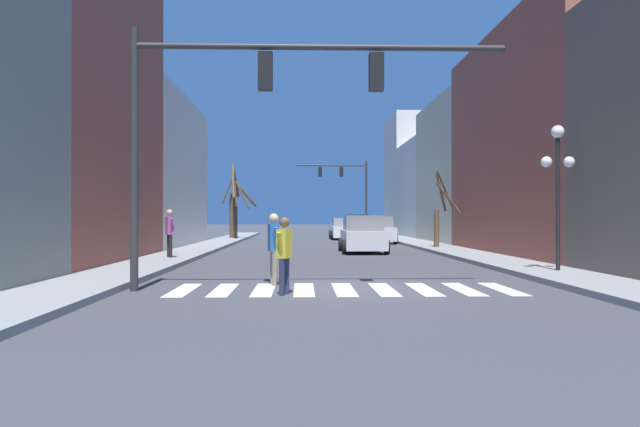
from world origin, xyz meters
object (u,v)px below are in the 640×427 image
at_px(car_parked_left_mid, 363,235).
at_px(pedestrian_crossing_street, 170,229).
at_px(car_parked_right_mid, 377,231).
at_px(car_parked_left_far, 345,229).
at_px(street_tree_right_far, 440,215).
at_px(street_lamp_right_corner, 558,167).
at_px(pedestrian_on_right_sidewalk, 284,249).
at_px(street_tree_left_far, 237,210).
at_px(street_tree_left_near, 233,202).
at_px(pedestrian_waiting_at_curb, 274,243).
at_px(traffic_signal_near, 251,96).
at_px(car_at_intersection, 358,226).
at_px(traffic_signal_far, 346,182).

distance_m(car_parked_left_mid, pedestrian_crossing_street, 9.29).
bearing_deg(car_parked_right_mid, car_parked_left_mid, 169.55).
bearing_deg(car_parked_left_far, street_tree_right_far, -165.66).
height_order(street_lamp_right_corner, pedestrian_on_right_sidewalk, street_lamp_right_corner).
bearing_deg(street_tree_right_far, street_tree_left_far, 131.27).
distance_m(car_parked_left_far, street_tree_left_near, 8.27).
bearing_deg(pedestrian_crossing_street, car_parked_left_mid, 99.90).
xyz_separation_m(street_lamp_right_corner, pedestrian_waiting_at_curb, (-7.81, -2.22, -2.00)).
height_order(traffic_signal_near, car_parked_left_mid, traffic_signal_near).
height_order(car_parked_left_far, pedestrian_waiting_at_curb, pedestrian_waiting_at_curb).
height_order(pedestrian_crossing_street, street_tree_left_near, street_tree_left_near).
bearing_deg(car_parked_right_mid, street_lamp_right_corner, -173.39).
xyz_separation_m(car_parked_left_far, car_at_intersection, (1.52, 6.27, 0.11)).
relative_size(car_parked_right_mid, pedestrian_waiting_at_curb, 2.63).
relative_size(traffic_signal_far, pedestrian_on_right_sidewalk, 3.97).
bearing_deg(car_parked_left_far, pedestrian_waiting_at_curb, 172.79).
bearing_deg(traffic_signal_far, pedestrian_waiting_at_curb, -96.68).
height_order(car_at_intersection, street_tree_left_near, street_tree_left_near).
distance_m(pedestrian_waiting_at_curb, street_tree_left_far, 28.89).
distance_m(car_parked_left_far, pedestrian_crossing_street, 23.48).
relative_size(car_parked_left_mid, street_tree_right_far, 1.08).
bearing_deg(street_tree_left_near, street_lamp_right_corner, -66.04).
xyz_separation_m(car_parked_left_far, street_tree_left_far, (-7.63, -1.54, 1.41)).
height_order(car_parked_left_mid, car_at_intersection, car_at_intersection).
xyz_separation_m(car_parked_right_mid, street_tree_right_far, (2.17, -7.83, 0.94)).
bearing_deg(pedestrian_crossing_street, car_parked_right_mid, 123.63).
distance_m(car_at_intersection, pedestrian_crossing_street, 29.90).
xyz_separation_m(traffic_signal_far, car_parked_right_mid, (0.80, -15.21, -3.88)).
bearing_deg(pedestrian_crossing_street, street_tree_left_near, 155.21).
bearing_deg(pedestrian_crossing_street, pedestrian_on_right_sidewalk, -0.51).
bearing_deg(car_parked_left_mid, street_lamp_right_corner, -158.70).
height_order(traffic_signal_near, car_at_intersection, traffic_signal_near).
distance_m(pedestrian_crossing_street, street_tree_right_far, 13.96).
xyz_separation_m(traffic_signal_near, car_at_intersection, (5.78, 37.51, -3.47)).
xyz_separation_m(car_parked_right_mid, pedestrian_on_right_sidewalk, (-5.03, -25.39, 0.19)).
distance_m(car_parked_left_mid, street_tree_left_near, 17.64).
bearing_deg(car_parked_left_far, car_parked_right_mid, -167.03).
distance_m(traffic_signal_far, car_parked_right_mid, 15.72).
height_order(street_lamp_right_corner, street_tree_left_far, street_tree_left_far).
relative_size(traffic_signal_near, traffic_signal_far, 1.29).
bearing_deg(traffic_signal_far, pedestrian_crossing_street, -105.85).
bearing_deg(pedestrian_on_right_sidewalk, street_tree_left_near, 28.34).
relative_size(pedestrian_on_right_sidewalk, pedestrian_crossing_street, 0.93).
bearing_deg(car_parked_right_mid, car_parked_left_far, 12.97).
bearing_deg(pedestrian_waiting_at_curb, street_tree_left_far, -4.66).
distance_m(car_parked_left_far, car_parked_left_mid, 16.80).
bearing_deg(street_tree_right_far, traffic_signal_far, 97.35).
height_order(pedestrian_waiting_at_curb, street_tree_left_far, street_tree_left_far).
bearing_deg(pedestrian_waiting_at_curb, car_parked_right_mid, -25.03).
distance_m(traffic_signal_far, car_parked_left_mid, 25.71).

